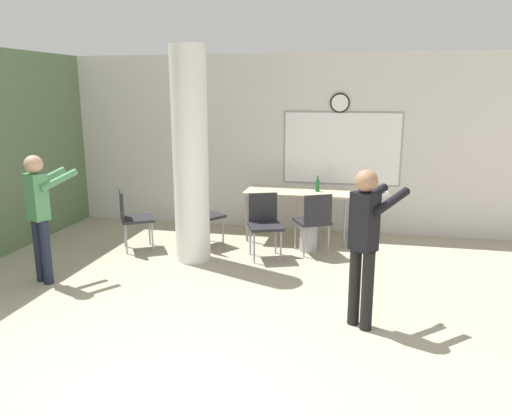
{
  "coord_description": "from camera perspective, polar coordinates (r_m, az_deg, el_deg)",
  "views": [
    {
      "loc": [
        1.34,
        -2.94,
        2.25
      ],
      "look_at": [
        0.25,
        2.2,
        1.0
      ],
      "focal_mm": 35.0,
      "sensor_mm": 36.0,
      "label": 1
    }
  ],
  "objects": [
    {
      "name": "wall_back",
      "position": [
        8.15,
        2.65,
        7.38
      ],
      "size": [
        8.0,
        0.15,
        2.8
      ],
      "color": "silver",
      "rests_on": "ground_plane"
    },
    {
      "name": "chair_table_right",
      "position": [
        6.96,
        6.65,
        -1.18
      ],
      "size": [
        0.59,
        0.59,
        0.87
      ],
      "color": "#232328",
      "rests_on": "ground_plane"
    },
    {
      "name": "ground_plane",
      "position": [
        3.94,
        -11.08,
        -21.78
      ],
      "size": [
        24.0,
        24.0,
        0.0
      ],
      "primitive_type": "plane",
      "color": "#ADA389"
    },
    {
      "name": "chair_table_front",
      "position": [
        6.79,
        0.97,
        -1.46
      ],
      "size": [
        0.57,
        0.57,
        0.87
      ],
      "color": "#232328",
      "rests_on": "ground_plane"
    },
    {
      "name": "person_watching_back",
      "position": [
        6.32,
        -23.45,
        -0.09
      ],
      "size": [
        0.5,
        0.62,
        1.53
      ],
      "color": "#1E2338",
      "rests_on": "ground_plane"
    },
    {
      "name": "person_playing_side",
      "position": [
        4.79,
        12.38,
        -3.18
      ],
      "size": [
        0.57,
        0.63,
        1.55
      ],
      "color": "black",
      "rests_on": "ground_plane"
    },
    {
      "name": "support_pillar",
      "position": [
        6.55,
        -7.49,
        5.82
      ],
      "size": [
        0.46,
        0.46,
        2.8
      ],
      "color": "white",
      "rests_on": "ground_plane"
    },
    {
      "name": "bottle_on_table",
      "position": [
        7.54,
        7.04,
        2.58
      ],
      "size": [
        0.07,
        0.07,
        0.24
      ],
      "color": "#1E6B2D",
      "rests_on": "folding_table"
    },
    {
      "name": "waste_bin",
      "position": [
        7.15,
        6.04,
        -3.38
      ],
      "size": [
        0.26,
        0.26,
        0.39
      ],
      "color": "#B2B2B7",
      "rests_on": "ground_plane"
    },
    {
      "name": "chair_table_left",
      "position": [
        7.27,
        -6.26,
        -0.54
      ],
      "size": [
        0.61,
        0.61,
        0.87
      ],
      "color": "#232328",
      "rests_on": "ground_plane"
    },
    {
      "name": "folding_table",
      "position": [
        7.59,
        4.8,
        1.6
      ],
      "size": [
        1.57,
        0.71,
        0.76
      ],
      "color": "beige",
      "rests_on": "ground_plane"
    },
    {
      "name": "chair_near_pillar",
      "position": [
        7.31,
        -14.0,
        -0.8
      ],
      "size": [
        0.6,
        0.6,
        0.87
      ],
      "color": "#232328",
      "rests_on": "ground_plane"
    }
  ]
}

